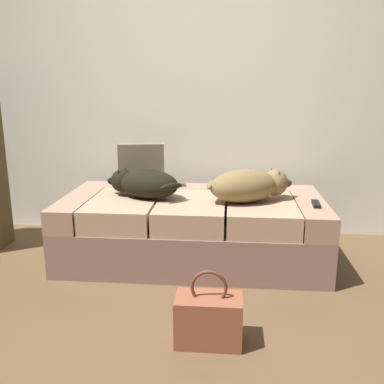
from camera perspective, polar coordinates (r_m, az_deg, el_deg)
ground_plane at (r=2.11m, az=-2.81°, el=-20.95°), size 10.00×10.00×0.00m
back_wall at (r=3.54m, az=1.09°, el=17.13°), size 6.40×0.10×2.80m
couch at (r=3.03m, az=0.09°, el=-4.91°), size 1.81×0.89×0.46m
dog_dark at (r=2.95m, az=-6.50°, el=1.17°), size 0.58×0.37×0.20m
dog_tan at (r=2.86m, az=7.76°, el=0.92°), size 0.62×0.44×0.22m
tv_remote at (r=2.87m, az=16.35°, el=-1.54°), size 0.05×0.15×0.02m
throw_pillow at (r=3.22m, az=-6.82°, el=3.51°), size 0.36×0.18×0.34m
handbag at (r=2.12m, az=2.25°, el=-16.69°), size 0.32×0.18×0.38m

